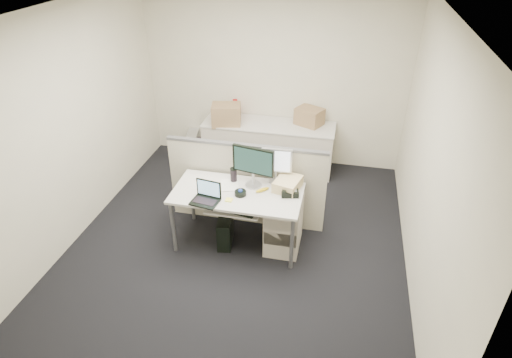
% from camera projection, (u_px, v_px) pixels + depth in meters
% --- Properties ---
extents(floor, '(4.00, 4.50, 0.01)m').
position_uv_depth(floor, '(239.00, 241.00, 5.32)').
color(floor, black).
rests_on(floor, ground).
extents(ceiling, '(4.00, 4.50, 0.01)m').
position_uv_depth(ceiling, '(232.00, 12.00, 3.91)').
color(ceiling, white).
rests_on(ceiling, ground).
extents(wall_back, '(4.00, 0.02, 2.70)m').
position_uv_depth(wall_back, '(273.00, 79.00, 6.49)').
color(wall_back, beige).
rests_on(wall_back, ground).
extents(wall_front, '(4.00, 0.02, 2.70)m').
position_uv_depth(wall_front, '(147.00, 300.00, 2.74)').
color(wall_front, beige).
rests_on(wall_front, ground).
extents(wall_left, '(0.02, 4.50, 2.70)m').
position_uv_depth(wall_left, '(70.00, 128.00, 4.98)').
color(wall_left, beige).
rests_on(wall_left, ground).
extents(wall_right, '(0.02, 4.50, 2.70)m').
position_uv_depth(wall_right, '(430.00, 164.00, 4.25)').
color(wall_right, beige).
rests_on(wall_right, ground).
extents(desk, '(1.50, 0.75, 0.73)m').
position_uv_depth(desk, '(237.00, 197.00, 4.97)').
color(desk, beige).
rests_on(desk, floor).
extents(keyboard_tray, '(0.62, 0.32, 0.02)m').
position_uv_depth(keyboard_tray, '(234.00, 209.00, 4.85)').
color(keyboard_tray, beige).
rests_on(keyboard_tray, desk).
extents(drawer_pedestal, '(0.40, 0.55, 0.65)m').
position_uv_depth(drawer_pedestal, '(284.00, 224.00, 5.09)').
color(drawer_pedestal, beige).
rests_on(drawer_pedestal, floor).
extents(cubicle_partition, '(2.00, 0.06, 1.10)m').
position_uv_depth(cubicle_partition, '(246.00, 185.00, 5.40)').
color(cubicle_partition, '#A79F8D').
rests_on(cubicle_partition, floor).
extents(back_counter, '(2.00, 0.60, 0.72)m').
position_uv_depth(back_counter, '(268.00, 146.00, 6.74)').
color(back_counter, beige).
rests_on(back_counter, floor).
extents(monitor_main, '(0.53, 0.29, 0.50)m').
position_uv_depth(monitor_main, '(253.00, 167.00, 4.93)').
color(monitor_main, black).
rests_on(monitor_main, desk).
extents(monitor_small, '(0.37, 0.20, 0.44)m').
position_uv_depth(monitor_small, '(277.00, 166.00, 5.02)').
color(monitor_small, '#B7B7BC').
rests_on(monitor_small, desk).
extents(laptop, '(0.33, 0.27, 0.23)m').
position_uv_depth(laptop, '(204.00, 194.00, 4.70)').
color(laptop, black).
rests_on(laptop, desk).
extents(trackball, '(0.18, 0.18, 0.05)m').
position_uv_depth(trackball, '(240.00, 193.00, 4.87)').
color(trackball, black).
rests_on(trackball, desk).
extents(desk_phone, '(0.22, 0.20, 0.06)m').
position_uv_depth(desk_phone, '(290.00, 192.00, 4.88)').
color(desk_phone, black).
rests_on(desk_phone, desk).
extents(paper_stack, '(0.27, 0.31, 0.01)m').
position_uv_depth(paper_stack, '(230.00, 185.00, 5.06)').
color(paper_stack, silver).
rests_on(paper_stack, desk).
extents(sticky_pad, '(0.08, 0.08, 0.01)m').
position_uv_depth(sticky_pad, '(229.00, 200.00, 4.80)').
color(sticky_pad, '#F8F44B').
rests_on(sticky_pad, desk).
extents(travel_mug, '(0.10, 0.10, 0.17)m').
position_uv_depth(travel_mug, '(234.00, 175.00, 5.10)').
color(travel_mug, black).
rests_on(travel_mug, desk).
extents(banana, '(0.16, 0.16, 0.04)m').
position_uv_depth(banana, '(262.00, 190.00, 4.95)').
color(banana, yellow).
rests_on(banana, desk).
extents(cellphone, '(0.05, 0.09, 0.01)m').
position_uv_depth(cellphone, '(250.00, 184.00, 5.08)').
color(cellphone, black).
rests_on(cellphone, desk).
extents(manila_folders, '(0.34, 0.39, 0.13)m').
position_uv_depth(manila_folders, '(288.00, 184.00, 4.97)').
color(manila_folders, tan).
rests_on(manila_folders, desk).
extents(keyboard, '(0.46, 0.24, 0.02)m').
position_uv_depth(keyboard, '(237.00, 210.00, 4.79)').
color(keyboard, black).
rests_on(keyboard, keyboard_tray).
extents(pc_tower_desk, '(0.22, 0.42, 0.37)m').
position_uv_depth(pc_tower_desk, '(225.00, 230.00, 5.21)').
color(pc_tower_desk, black).
rests_on(pc_tower_desk, floor).
extents(pc_tower_spare_dark, '(0.19, 0.47, 0.44)m').
position_uv_depth(pc_tower_spare_dark, '(200.00, 156.00, 6.75)').
color(pc_tower_spare_dark, black).
rests_on(pc_tower_spare_dark, floor).
extents(pc_tower_spare_silver, '(0.25, 0.46, 0.41)m').
position_uv_depth(pc_tower_spare_silver, '(193.00, 144.00, 7.14)').
color(pc_tower_spare_silver, '#B7B7BC').
rests_on(pc_tower_spare_silver, floor).
extents(cardboard_box_left, '(0.49, 0.41, 0.32)m').
position_uv_depth(cardboard_box_left, '(226.00, 115.00, 6.48)').
color(cardboard_box_left, '#95704D').
rests_on(cardboard_box_left, back_counter).
extents(cardboard_box_right, '(0.48, 0.44, 0.28)m').
position_uv_depth(cardboard_box_right, '(309.00, 117.00, 6.47)').
color(cardboard_box_right, '#95704D').
rests_on(cardboard_box_right, back_counter).
extents(red_binder, '(0.15, 0.31, 0.29)m').
position_uv_depth(red_binder, '(235.00, 111.00, 6.65)').
color(red_binder, '#960707').
rests_on(red_binder, back_counter).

